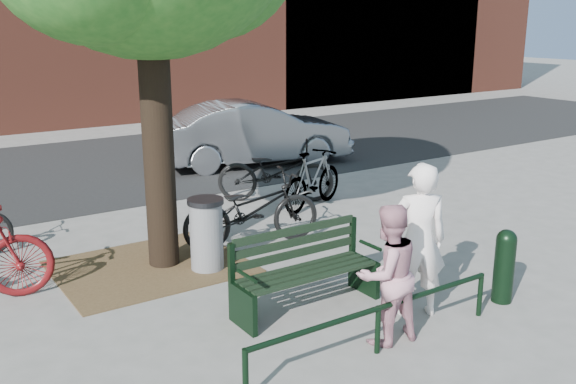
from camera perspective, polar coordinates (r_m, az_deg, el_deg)
ground at (r=7.45m, az=1.69°, el=-10.34°), size 90.00×90.00×0.00m
dirt_pit at (r=8.80m, az=-12.12°, el=-6.49°), size 2.40×2.00×0.02m
road at (r=14.86m, az=-17.66°, el=1.98°), size 40.00×7.00×0.01m
park_bench at (r=7.32m, az=1.36°, el=-6.73°), size 1.74×0.54×0.97m
guard_railing at (r=6.43m, az=8.03°, el=-10.82°), size 3.06×0.06×0.51m
person_left at (r=7.17m, az=11.50°, el=-4.20°), size 0.76×0.68×1.73m
person_right at (r=6.55m, az=8.81°, el=-7.25°), size 0.74×0.60×1.46m
bollard at (r=7.86m, az=18.69°, el=-6.03°), size 0.24×0.24×0.88m
litter_bin at (r=8.45m, az=-7.26°, el=-3.73°), size 0.47×0.47×0.97m
bicycle_c at (r=9.28m, az=-3.23°, el=-1.56°), size 2.16×1.10×1.08m
bicycle_d at (r=11.15m, az=2.24°, el=1.15°), size 1.77×1.06×1.03m
bicycle_e at (r=11.54m, az=-1.11°, el=1.83°), size 2.14×1.79×1.10m
parked_car at (r=14.52m, az=-3.08°, el=5.24°), size 4.55×2.35×1.43m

